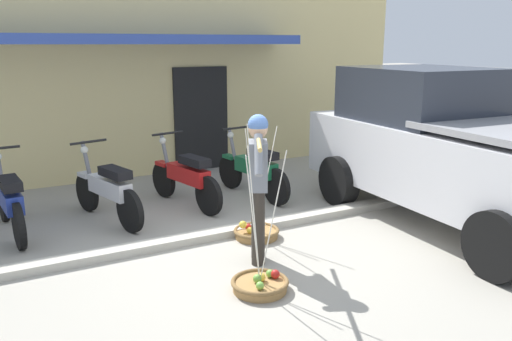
{
  "coord_description": "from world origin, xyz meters",
  "views": [
    {
      "loc": [
        -2.63,
        -5.05,
        2.44
      ],
      "look_at": [
        0.39,
        0.6,
        0.85
      ],
      "focal_mm": 36.16,
      "sensor_mm": 36.0,
      "label": 1
    }
  ],
  "objects_px": {
    "fruit_vendor": "(258,179)",
    "motorcycle_third_in_row": "(186,177)",
    "motorcycle_nearest_shop": "(9,201)",
    "fruit_basket_left_side": "(256,232)",
    "parked_truck": "(454,149)",
    "fruit_basket_right_side": "(260,283)",
    "motorcycle_end_of_row": "(253,170)",
    "motorcycle_second_in_row": "(108,190)"
  },
  "relations": [
    {
      "from": "fruit_vendor",
      "to": "fruit_basket_left_side",
      "type": "height_order",
      "value": "fruit_vendor"
    },
    {
      "from": "fruit_vendor",
      "to": "motorcycle_nearest_shop",
      "type": "bearing_deg",
      "value": 137.06
    },
    {
      "from": "fruit_vendor",
      "to": "fruit_basket_left_side",
      "type": "bearing_deg",
      "value": 63.61
    },
    {
      "from": "fruit_vendor",
      "to": "parked_truck",
      "type": "height_order",
      "value": "parked_truck"
    },
    {
      "from": "fruit_vendor",
      "to": "motorcycle_nearest_shop",
      "type": "distance_m",
      "value": 3.36
    },
    {
      "from": "motorcycle_end_of_row",
      "to": "parked_truck",
      "type": "xyz_separation_m",
      "value": [
        1.87,
        -2.33,
        0.58
      ]
    },
    {
      "from": "fruit_vendor",
      "to": "fruit_basket_left_side",
      "type": "distance_m",
      "value": 1.16
    },
    {
      "from": "fruit_basket_right_side",
      "to": "motorcycle_end_of_row",
      "type": "distance_m",
      "value": 3.31
    },
    {
      "from": "fruit_vendor",
      "to": "motorcycle_end_of_row",
      "type": "distance_m",
      "value": 2.61
    },
    {
      "from": "fruit_basket_left_side",
      "to": "parked_truck",
      "type": "relative_size",
      "value": 0.3
    },
    {
      "from": "motorcycle_second_in_row",
      "to": "parked_truck",
      "type": "bearing_deg",
      "value": -27.83
    },
    {
      "from": "fruit_basket_right_side",
      "to": "motorcycle_third_in_row",
      "type": "xyz_separation_m",
      "value": [
        0.34,
        2.99,
        0.38
      ]
    },
    {
      "from": "fruit_basket_right_side",
      "to": "motorcycle_nearest_shop",
      "type": "bearing_deg",
      "value": 125.79
    },
    {
      "from": "fruit_vendor",
      "to": "motorcycle_third_in_row",
      "type": "distance_m",
      "value": 2.39
    },
    {
      "from": "fruit_basket_right_side",
      "to": "motorcycle_third_in_row",
      "type": "relative_size",
      "value": 0.81
    },
    {
      "from": "motorcycle_nearest_shop",
      "to": "motorcycle_second_in_row",
      "type": "bearing_deg",
      "value": -3.65
    },
    {
      "from": "motorcycle_third_in_row",
      "to": "fruit_basket_left_side",
      "type": "bearing_deg",
      "value": -79.6
    },
    {
      "from": "fruit_basket_left_side",
      "to": "motorcycle_second_in_row",
      "type": "bearing_deg",
      "value": 134.83
    },
    {
      "from": "motorcycle_nearest_shop",
      "to": "motorcycle_end_of_row",
      "type": "distance_m",
      "value": 3.58
    },
    {
      "from": "fruit_basket_left_side",
      "to": "motorcycle_end_of_row",
      "type": "xyz_separation_m",
      "value": [
        0.83,
        1.63,
        0.37
      ]
    },
    {
      "from": "fruit_basket_left_side",
      "to": "motorcycle_nearest_shop",
      "type": "bearing_deg",
      "value": 149.77
    },
    {
      "from": "fruit_basket_right_side",
      "to": "parked_truck",
      "type": "height_order",
      "value": "parked_truck"
    },
    {
      "from": "fruit_basket_right_side",
      "to": "motorcycle_third_in_row",
      "type": "height_order",
      "value": "fruit_basket_right_side"
    },
    {
      "from": "motorcycle_nearest_shop",
      "to": "motorcycle_third_in_row",
      "type": "height_order",
      "value": "same"
    },
    {
      "from": "motorcycle_end_of_row",
      "to": "parked_truck",
      "type": "height_order",
      "value": "parked_truck"
    },
    {
      "from": "fruit_basket_left_side",
      "to": "motorcycle_third_in_row",
      "type": "xyz_separation_m",
      "value": [
        -0.31,
        1.68,
        0.37
      ]
    },
    {
      "from": "motorcycle_third_in_row",
      "to": "parked_truck",
      "type": "height_order",
      "value": "parked_truck"
    },
    {
      "from": "parked_truck",
      "to": "fruit_vendor",
      "type": "bearing_deg",
      "value": 179.2
    },
    {
      "from": "parked_truck",
      "to": "motorcycle_third_in_row",
      "type": "bearing_deg",
      "value": 141.62
    },
    {
      "from": "fruit_vendor",
      "to": "motorcycle_nearest_shop",
      "type": "height_order",
      "value": "fruit_vendor"
    },
    {
      "from": "fruit_basket_right_side",
      "to": "motorcycle_end_of_row",
      "type": "relative_size",
      "value": 0.8
    },
    {
      "from": "motorcycle_nearest_shop",
      "to": "parked_truck",
      "type": "relative_size",
      "value": 0.38
    },
    {
      "from": "motorcycle_third_in_row",
      "to": "motorcycle_nearest_shop",
      "type": "bearing_deg",
      "value": -178.21
    },
    {
      "from": "motorcycle_second_in_row",
      "to": "motorcycle_third_in_row",
      "type": "bearing_deg",
      "value": 7.32
    },
    {
      "from": "motorcycle_second_in_row",
      "to": "motorcycle_third_in_row",
      "type": "height_order",
      "value": "same"
    },
    {
      "from": "fruit_basket_left_side",
      "to": "fruit_basket_right_side",
      "type": "bearing_deg",
      "value": -116.48
    },
    {
      "from": "fruit_basket_left_side",
      "to": "motorcycle_third_in_row",
      "type": "bearing_deg",
      "value": 100.4
    },
    {
      "from": "motorcycle_second_in_row",
      "to": "parked_truck",
      "type": "relative_size",
      "value": 0.37
    },
    {
      "from": "motorcycle_nearest_shop",
      "to": "motorcycle_end_of_row",
      "type": "bearing_deg",
      "value": 0.39
    },
    {
      "from": "motorcycle_third_in_row",
      "to": "parked_truck",
      "type": "relative_size",
      "value": 0.37
    },
    {
      "from": "fruit_basket_right_side",
      "to": "parked_truck",
      "type": "relative_size",
      "value": 0.3
    },
    {
      "from": "motorcycle_second_in_row",
      "to": "motorcycle_end_of_row",
      "type": "bearing_deg",
      "value": 2.53
    }
  ]
}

